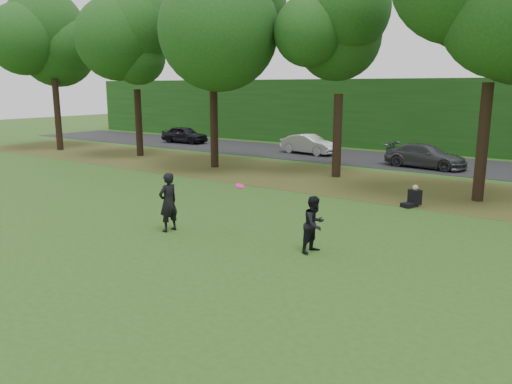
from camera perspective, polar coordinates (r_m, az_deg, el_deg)
ground at (r=12.54m, az=-6.94°, el=-9.00°), size 120.00×120.00×0.00m
leaf_litter at (r=23.48m, az=14.73°, el=0.63°), size 60.00×7.00×0.01m
street at (r=31.01m, az=19.94°, el=3.00°), size 70.00×7.00×0.02m
far_hedge at (r=36.57m, az=22.75°, el=7.99°), size 70.00×3.00×5.00m
player_left at (r=15.79m, az=-10.00°, el=-1.15°), size 0.51×0.72×1.86m
player_right at (r=13.71m, az=6.69°, el=-3.69°), size 0.70×0.85×1.58m
parked_cars at (r=29.72m, az=22.48°, el=3.82°), size 40.01×3.46×1.50m
frisbee at (r=14.69m, az=-1.87°, el=0.69°), size 0.37×0.38×0.15m
seated_person at (r=19.80m, az=17.53°, el=-0.71°), size 0.67×0.83×0.83m
tree_line at (r=23.35m, az=14.92°, el=19.92°), size 55.30×7.90×12.31m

